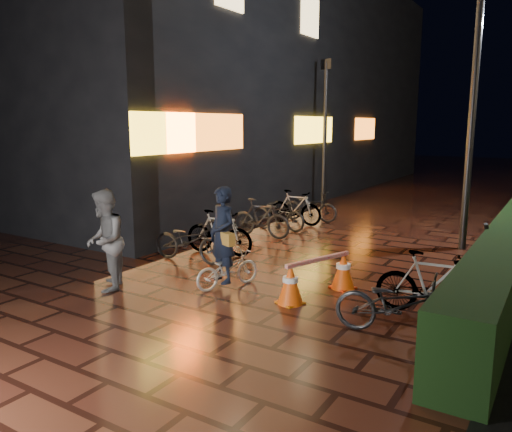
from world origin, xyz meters
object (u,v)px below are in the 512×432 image
Objects in this scene: bystander_person at (105,240)px; traffic_barrier at (318,277)px; cyclist at (225,251)px; cart_assembly at (497,250)px.

bystander_person reaches higher than traffic_barrier.
cart_assembly is (3.90, 2.94, -0.09)m from cyclist.
cyclist reaches higher than cart_assembly.
cyclist is at bearing -162.69° from traffic_barrier.
bystander_person is at bearing -144.97° from cyclist.
bystander_person reaches higher than cart_assembly.
cart_assembly is (5.55, 4.10, -0.29)m from bystander_person.
cart_assembly is at bearing 37.05° from cyclist.
cart_assembly is at bearing 46.21° from traffic_barrier.
cyclist reaches higher than traffic_barrier.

